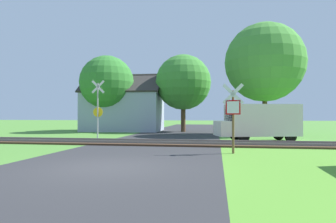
{
  "coord_description": "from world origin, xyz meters",
  "views": [
    {
      "loc": [
        3.29,
        -8.7,
        1.59
      ],
      "look_at": [
        0.5,
        8.43,
        1.8
      ],
      "focal_mm": 32.0,
      "sensor_mm": 36.0,
      "label": 1
    }
  ],
  "objects_px": {
    "tree_center": "(183,82)",
    "tree_right": "(265,62)",
    "house": "(124,110)",
    "crossing_sign_far": "(98,107)",
    "tree_left": "(107,83)",
    "stop_sign_near": "(233,113)",
    "mail_truck": "(259,121)"
  },
  "relations": [
    {
      "from": "tree_center",
      "to": "tree_right",
      "type": "bearing_deg",
      "value": -25.97
    },
    {
      "from": "house",
      "to": "tree_right",
      "type": "bearing_deg",
      "value": -19.16
    },
    {
      "from": "crossing_sign_far",
      "to": "tree_right",
      "type": "bearing_deg",
      "value": 24.05
    },
    {
      "from": "crossing_sign_far",
      "to": "tree_left",
      "type": "bearing_deg",
      "value": 102.22
    },
    {
      "from": "stop_sign_near",
      "to": "tree_center",
      "type": "xyz_separation_m",
      "value": [
        -3.83,
        15.82,
        3.03
      ]
    },
    {
      "from": "house",
      "to": "tree_left",
      "type": "distance_m",
      "value": 3.34
    },
    {
      "from": "tree_left",
      "to": "mail_truck",
      "type": "bearing_deg",
      "value": -32.98
    },
    {
      "from": "stop_sign_near",
      "to": "tree_left",
      "type": "height_order",
      "value": "tree_left"
    },
    {
      "from": "house",
      "to": "tree_center",
      "type": "relative_size",
      "value": 1.09
    },
    {
      "from": "crossing_sign_far",
      "to": "house",
      "type": "xyz_separation_m",
      "value": [
        -1.52,
        10.39,
        -0.04
      ]
    },
    {
      "from": "crossing_sign_far",
      "to": "tree_right",
      "type": "distance_m",
      "value": 13.71
    },
    {
      "from": "crossing_sign_far",
      "to": "mail_truck",
      "type": "bearing_deg",
      "value": -3.58
    },
    {
      "from": "crossing_sign_far",
      "to": "tree_center",
      "type": "bearing_deg",
      "value": 60.13
    },
    {
      "from": "stop_sign_near",
      "to": "crossing_sign_far",
      "type": "relative_size",
      "value": 0.75
    },
    {
      "from": "tree_left",
      "to": "tree_right",
      "type": "bearing_deg",
      "value": -8.98
    },
    {
      "from": "stop_sign_near",
      "to": "tree_center",
      "type": "relative_size",
      "value": 0.39
    },
    {
      "from": "tree_left",
      "to": "house",
      "type": "bearing_deg",
      "value": 56.16
    },
    {
      "from": "tree_right",
      "to": "mail_truck",
      "type": "distance_m",
      "value": 7.79
    },
    {
      "from": "mail_truck",
      "to": "tree_left",
      "type": "bearing_deg",
      "value": 42.34
    },
    {
      "from": "tree_center",
      "to": "tree_left",
      "type": "distance_m",
      "value": 7.32
    },
    {
      "from": "tree_center",
      "to": "mail_truck",
      "type": "relative_size",
      "value": 1.42
    },
    {
      "from": "tree_left",
      "to": "mail_truck",
      "type": "relative_size",
      "value": 1.4
    },
    {
      "from": "mail_truck",
      "to": "house",
      "type": "bearing_deg",
      "value": 34.62
    },
    {
      "from": "house",
      "to": "crossing_sign_far",
      "type": "bearing_deg",
      "value": -83.87
    },
    {
      "from": "house",
      "to": "mail_truck",
      "type": "distance_m",
      "value": 15.56
    },
    {
      "from": "stop_sign_near",
      "to": "tree_right",
      "type": "relative_size",
      "value": 0.32
    },
    {
      "from": "tree_left",
      "to": "stop_sign_near",
      "type": "bearing_deg",
      "value": -52.96
    },
    {
      "from": "tree_right",
      "to": "tree_left",
      "type": "xyz_separation_m",
      "value": [
        -14.22,
        2.25,
        -1.16
      ]
    },
    {
      "from": "crossing_sign_far",
      "to": "mail_truck",
      "type": "height_order",
      "value": "crossing_sign_far"
    },
    {
      "from": "tree_center",
      "to": "mail_truck",
      "type": "height_order",
      "value": "tree_center"
    },
    {
      "from": "house",
      "to": "tree_left",
      "type": "relative_size",
      "value": 1.1
    },
    {
      "from": "crossing_sign_far",
      "to": "tree_left",
      "type": "height_order",
      "value": "tree_left"
    }
  ]
}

